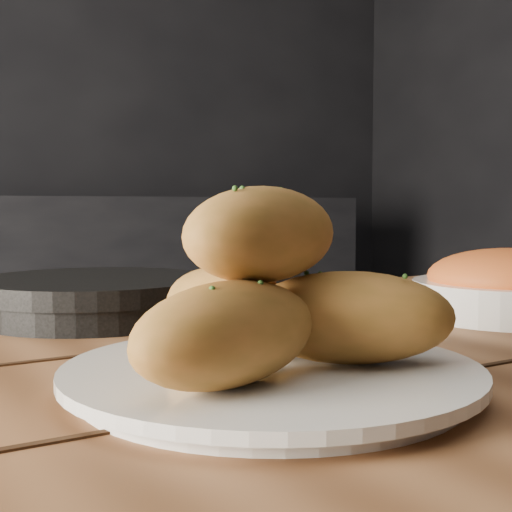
{
  "coord_description": "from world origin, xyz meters",
  "views": [
    {
      "loc": [
        -0.31,
        -0.65,
        0.88
      ],
      "look_at": [
        -0.06,
        -0.24,
        0.84
      ],
      "focal_mm": 50.0,
      "sensor_mm": 36.0,
      "label": 1
    }
  ],
  "objects_px": {
    "skillet": "(97,297)",
    "bowl": "(510,287)",
    "bread_rolls": "(268,299)",
    "table": "(272,481)",
    "plate": "(272,377)"
  },
  "relations": [
    {
      "from": "table",
      "to": "skillet",
      "type": "bearing_deg",
      "value": 98.42
    },
    {
      "from": "table",
      "to": "bread_rolls",
      "type": "bearing_deg",
      "value": -124.96
    },
    {
      "from": "bread_rolls",
      "to": "bowl",
      "type": "relative_size",
      "value": 1.2
    },
    {
      "from": "bread_rolls",
      "to": "skillet",
      "type": "xyz_separation_m",
      "value": [
        0.01,
        0.37,
        -0.04
      ]
    },
    {
      "from": "plate",
      "to": "skillet",
      "type": "relative_size",
      "value": 0.71
    },
    {
      "from": "plate",
      "to": "bowl",
      "type": "distance_m",
      "value": 0.42
    },
    {
      "from": "table",
      "to": "bread_rolls",
      "type": "height_order",
      "value": "bread_rolls"
    },
    {
      "from": "bread_rolls",
      "to": "bowl",
      "type": "height_order",
      "value": "bread_rolls"
    },
    {
      "from": "bread_rolls",
      "to": "bowl",
      "type": "bearing_deg",
      "value": 17.8
    },
    {
      "from": "skillet",
      "to": "bowl",
      "type": "relative_size",
      "value": 1.85
    },
    {
      "from": "skillet",
      "to": "bowl",
      "type": "xyz_separation_m",
      "value": [
        0.39,
        -0.24,
        0.01
      ]
    },
    {
      "from": "bowl",
      "to": "plate",
      "type": "bearing_deg",
      "value": -162.38
    },
    {
      "from": "table",
      "to": "bread_rolls",
      "type": "relative_size",
      "value": 5.9
    },
    {
      "from": "bowl",
      "to": "skillet",
      "type": "bearing_deg",
      "value": 149.0
    },
    {
      "from": "skillet",
      "to": "bread_rolls",
      "type": "bearing_deg",
      "value": -91.75
    }
  ]
}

